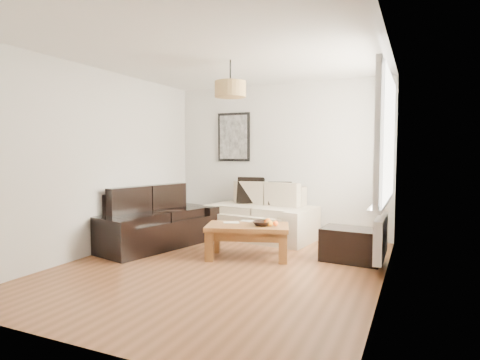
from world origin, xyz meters
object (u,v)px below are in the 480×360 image
at_px(loveseat_cream, 261,213).
at_px(sofa_leather, 156,219).
at_px(ottoman, 352,245).
at_px(coffee_table, 248,241).

distance_m(loveseat_cream, sofa_leather, 1.72).
bearing_deg(ottoman, coffee_table, -162.91).
bearing_deg(sofa_leather, loveseat_cream, -34.30).
height_order(loveseat_cream, ottoman, loveseat_cream).
xyz_separation_m(loveseat_cream, sofa_leather, (-1.29, -1.14, -0.02)).
bearing_deg(sofa_leather, coffee_table, -78.99).
height_order(loveseat_cream, coffee_table, loveseat_cream).
distance_m(loveseat_cream, ottoman, 1.80).
distance_m(sofa_leather, coffee_table, 1.58).
xyz_separation_m(loveseat_cream, ottoman, (1.59, -0.82, -0.21)).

